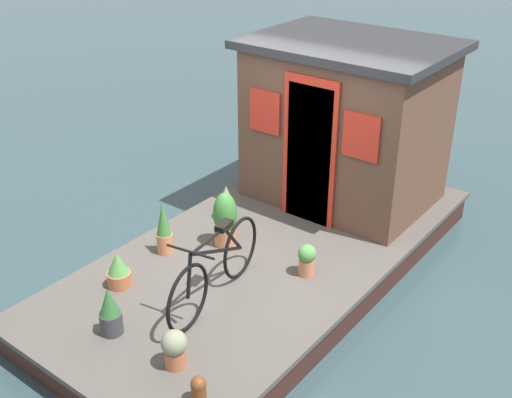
{
  "coord_description": "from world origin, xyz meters",
  "views": [
    {
      "loc": [
        -4.9,
        -3.63,
        4.16
      ],
      "look_at": [
        -0.2,
        0.0,
        1.06
      ],
      "focal_mm": 44.13,
      "sensor_mm": 36.0,
      "label": 1
    }
  ],
  "objects": [
    {
      "name": "bicycle",
      "position": [
        -1.09,
        -0.19,
        0.73
      ],
      "size": [
        1.64,
        0.5,
        0.8
      ],
      "color": "black",
      "rests_on": "houseboat_deck"
    },
    {
      "name": "ground_plane",
      "position": [
        0.0,
        0.0,
        0.0
      ],
      "size": [
        60.0,
        60.0,
        0.0
      ],
      "primitive_type": "plane",
      "color": "#2D4247"
    },
    {
      "name": "potted_plant_succulent",
      "position": [
        -2.07,
        0.24,
        0.59
      ],
      "size": [
        0.21,
        0.21,
        0.49
      ],
      "color": "#38383D",
      "rests_on": "houseboat_deck"
    },
    {
      "name": "mooring_bollard",
      "position": [
        -2.22,
        -0.98,
        0.5
      ],
      "size": [
        0.13,
        0.13,
        0.25
      ],
      "color": "brown",
      "rests_on": "houseboat_deck"
    },
    {
      "name": "potted_plant_fern",
      "position": [
        -0.78,
        0.84,
        0.66
      ],
      "size": [
        0.18,
        0.18,
        0.63
      ],
      "color": "#C6754C",
      "rests_on": "houseboat_deck"
    },
    {
      "name": "potted_plant_geranium",
      "position": [
        0.26,
        0.81,
        0.57
      ],
      "size": [
        0.26,
        0.26,
        0.43
      ],
      "color": "#38383D",
      "rests_on": "houseboat_deck"
    },
    {
      "name": "potted_plant_basil",
      "position": [
        -0.23,
        0.42,
        0.68
      ],
      "size": [
        0.27,
        0.27,
        0.65
      ],
      "color": "#C6754C",
      "rests_on": "houseboat_deck"
    },
    {
      "name": "potted_plant_ivy",
      "position": [
        -1.53,
        0.76,
        0.55
      ],
      "size": [
        0.25,
        0.25,
        0.39
      ],
      "color": "#B2603D",
      "rests_on": "houseboat_deck"
    },
    {
      "name": "potted_plant_sage",
      "position": [
        -0.18,
        -0.66,
        0.55
      ],
      "size": [
        0.2,
        0.2,
        0.36
      ],
      "color": "#C6754C",
      "rests_on": "houseboat_deck"
    },
    {
      "name": "houseboat_deck",
      "position": [
        0.0,
        0.0,
        0.18
      ],
      "size": [
        5.5,
        2.65,
        0.36
      ],
      "color": "#4C4742",
      "rests_on": "ground_plane"
    },
    {
      "name": "houseboat_cabin",
      "position": [
        1.64,
        0.0,
        1.39
      ],
      "size": [
        1.81,
        2.38,
        2.04
      ],
      "color": "brown",
      "rests_on": "houseboat_deck"
    },
    {
      "name": "potted_plant_mint",
      "position": [
        -2.04,
        -0.54,
        0.56
      ],
      "size": [
        0.23,
        0.23,
        0.37
      ],
      "color": "#B2603D",
      "rests_on": "houseboat_deck"
    }
  ]
}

